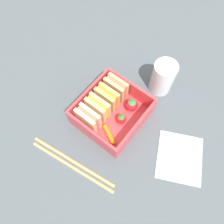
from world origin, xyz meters
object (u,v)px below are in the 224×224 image
Objects in this scene: sandwich_center_right at (116,88)px; carrot_stick_far_left at (109,135)px; folded_napkin at (180,157)px; strawberry_left at (132,105)px; sandwich_left at (88,118)px; sandwich_center at (107,98)px; sandwich_center_left at (98,108)px; chopstick_pair at (73,164)px; strawberry_far_left at (122,118)px; drinking_glass at (163,78)px.

carrot_stick_far_left is (-9.83, -5.73, -2.30)cm from sandwich_center_right.
strawberry_left is at bearing 79.94° from folded_napkin.
folded_napkin is (6.66, -21.51, -3.88)cm from sandwich_left.
sandwich_left is at bearing 107.21° from folded_napkin.
sandwich_left is at bearing 180.00° from sandwich_center.
strawberry_left is (6.06, -5.52, -1.22)cm from sandwich_center_left.
strawberry_left reaches higher than chopstick_pair.
strawberry_far_left is at bearing -71.55° from sandwich_center_left.
sandwich_center is at bearing 180.00° from sandwich_center_right.
sandwich_center_right is at bearing 0.00° from sandwich_center.
drinking_glass is at bearing -30.17° from sandwich_center.
chopstick_pair is at bearing -165.25° from sandwich_center_left.
sandwich_center_right is 20.63cm from chopstick_pair.
strawberry_left is (9.01, 0.21, 1.08)cm from carrot_stick_far_left.
drinking_glass reaches higher than sandwich_center.
sandwich_center_right is at bearing 0.00° from sandwich_center_left.
strawberry_left is 19.44cm from chopstick_pair.
sandwich_center_left is at bearing 98.52° from folded_napkin.
sandwich_center_right is (6.88, 0.00, 0.00)cm from sandwich_center_left.
strawberry_far_left is (5.33, -5.65, -1.55)cm from sandwich_left.
sandwich_center_right is (3.44, 0.00, 0.00)cm from sandwich_center.
folded_napkin is at bearing -68.64° from carrot_stick_far_left.
sandwich_center_left is 1.13× the size of carrot_stick_far_left.
strawberry_far_left is 14.61cm from drinking_glass.
sandwich_left is 1.91× the size of strawberry_far_left.
drinking_glass is at bearing -10.69° from strawberry_left.
strawberry_left is at bearing -42.34° from sandwich_center_left.
strawberry_far_left is at bearing 0.89° from carrot_stick_far_left.
drinking_glass is (19.20, -1.72, 2.77)cm from carrot_stick_far_left.
sandwich_center_right is at bearing 80.35° from folded_napkin.
strawberry_left is at bearing 169.31° from drinking_glass.
sandwich_left is at bearing 94.89° from carrot_stick_far_left.
sandwich_left reaches higher than strawberry_left.
drinking_glass reaches higher than sandwich_left.
strawberry_left is 0.17× the size of chopstick_pair.
sandwich_center_left is at bearing 62.76° from carrot_stick_far_left.
carrot_stick_far_left reaches higher than chopstick_pair.
sandwich_center_left is at bearing 180.00° from sandwich_center.
sandwich_left is 1.00× the size of sandwich_center_left.
sandwich_center is at bearing 41.88° from carrot_stick_far_left.
sandwich_center is at bearing 149.83° from drinking_glass.
folded_napkin is (16.33, -18.06, -0.15)cm from chopstick_pair.
chopstick_pair is 2.40× the size of drinking_glass.
carrot_stick_far_left is 10.51cm from chopstick_pair.
sandwich_center is at bearing 0.00° from sandwich_left.
sandwich_center_right is 11.61cm from carrot_stick_far_left.
carrot_stick_far_left is 17.02cm from folded_napkin.
sandwich_center reaches higher than chopstick_pair.
chopstick_pair is at bearing 167.37° from carrot_stick_far_left.
carrot_stick_far_left is at bearing -85.11° from sandwich_left.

